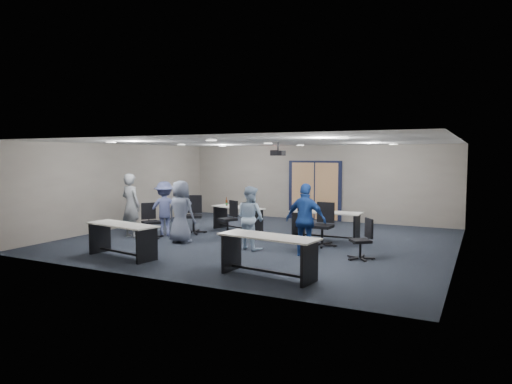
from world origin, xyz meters
The scene contains 25 objects.
floor centered at (0.00, 0.00, 0.00)m, with size 10.00×10.00×0.00m, color #1C232D.
back_wall centered at (0.00, 4.50, 1.35)m, with size 10.00×0.04×2.70m, color slate.
front_wall centered at (0.00, -4.50, 1.35)m, with size 10.00×0.04×2.70m, color slate.
left_wall centered at (-5.00, 0.00, 1.35)m, with size 0.04×9.00×2.70m, color slate.
right_wall centered at (5.00, 0.00, 1.35)m, with size 0.04×9.00×2.70m, color slate.
ceiling centered at (0.00, 0.00, 2.70)m, with size 10.00×9.00×0.04m, color silver.
double_door centered at (0.00, 4.46, 1.05)m, with size 2.00×0.07×2.20m.
exit_sign centered at (-1.60, 4.44, 2.45)m, with size 0.32×0.07×0.18m.
ceiling_projector centered at (0.30, 0.50, 2.40)m, with size 0.35×0.32×0.37m.
ceiling_can_lights centered at (0.00, 0.25, 2.67)m, with size 6.24×5.74×0.02m, color white, non-canonical shape.
table_front_left centered at (-1.90, -3.34, 0.52)m, with size 1.97×0.92×0.77m.
table_front_right centered at (1.84, -3.41, 0.55)m, with size 2.05×0.91×0.81m.
table_back_left centered at (-1.34, 1.11, 0.52)m, with size 1.93×1.14×1.02m.
table_back_right centered at (1.61, 0.81, 0.54)m, with size 1.96×0.67×0.79m.
chair_back_a centered at (-2.27, 0.07, 0.57)m, with size 0.71×0.71×1.13m, color black, non-canonical shape.
chair_back_b centered at (-1.22, 0.29, 0.50)m, with size 0.63×0.63×1.01m, color black, non-canonical shape.
chair_back_c centered at (1.14, 0.38, 0.48)m, with size 0.61×0.61×0.96m, color black, non-canonical shape.
chair_back_d centered at (1.80, -0.06, 0.56)m, with size 0.70×0.70×1.12m, color black, non-canonical shape.
chair_loose_left centered at (-2.88, -1.15, 0.49)m, with size 0.62×0.62×0.99m, color black, non-canonical shape.
chair_loose_right centered at (3.06, -1.14, 0.46)m, with size 0.58×0.58×0.93m, color black, non-canonical shape.
person_gray centered at (-3.48, -1.29, 0.92)m, with size 0.67×0.44×1.83m, color gray.
person_plaid centered at (-1.73, -1.30, 0.84)m, with size 0.82×0.53×1.67m, color slate.
person_lightblue centered at (0.32, -1.22, 0.79)m, with size 0.77×0.60×1.58m, color #B1CCEA.
person_navy centered at (1.83, -1.34, 0.85)m, with size 0.99×0.41×1.69m, color navy.
person_back centered at (-2.78, -0.67, 0.79)m, with size 1.02×0.59×1.58m, color #434B7A.
Camera 1 is at (5.50, -11.21, 2.34)m, focal length 32.00 mm.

